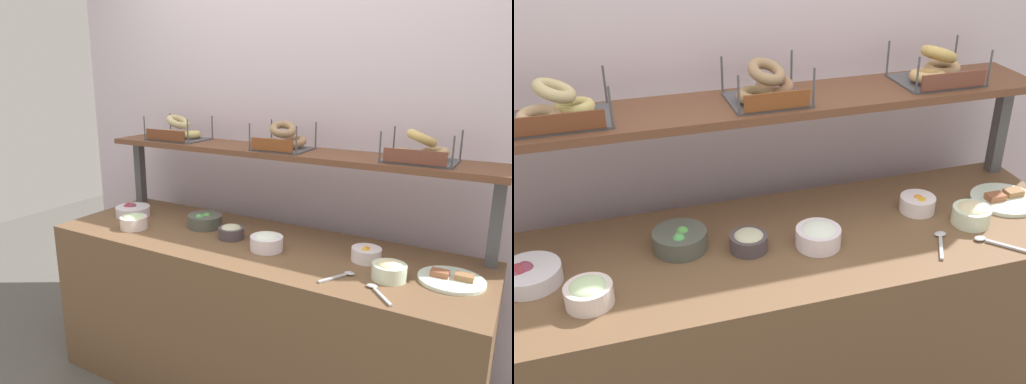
# 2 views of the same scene
# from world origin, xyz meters

# --- Properties ---
(back_wall) EXTENTS (3.38, 0.06, 2.40)m
(back_wall) POSITION_xyz_m (0.00, 0.55, 1.20)
(back_wall) COLOR silver
(back_wall) RESTS_ON ground_plane
(deli_counter) EXTENTS (2.18, 0.70, 0.85)m
(deli_counter) POSITION_xyz_m (0.00, 0.00, 0.42)
(deli_counter) COLOR brown
(deli_counter) RESTS_ON ground_plane
(shelf_riser_left) EXTENTS (0.05, 0.05, 0.40)m
(shelf_riser_left) POSITION_xyz_m (-1.03, 0.27, 1.05)
(shelf_riser_left) COLOR #4C4C51
(shelf_riser_left) RESTS_ON deli_counter
(shelf_riser_right) EXTENTS (0.05, 0.05, 0.40)m
(shelf_riser_right) POSITION_xyz_m (1.03, 0.27, 1.05)
(shelf_riser_right) COLOR #4C4C51
(shelf_riser_right) RESTS_ON deli_counter
(upper_shelf) EXTENTS (2.14, 0.32, 0.03)m
(upper_shelf) POSITION_xyz_m (0.00, 0.27, 1.26)
(upper_shelf) COLOR brown
(upper_shelf) RESTS_ON shelf_riser_left
(bowl_veggie_mix) EXTENTS (0.19, 0.19, 0.08)m
(bowl_veggie_mix) POSITION_xyz_m (-0.37, 0.07, 0.89)
(bowl_veggie_mix) COLOR #4E5249
(bowl_veggie_mix) RESTS_ON deli_counter
(bowl_scallion_spread) EXTENTS (0.15, 0.15, 0.08)m
(bowl_scallion_spread) POSITION_xyz_m (-0.68, -0.15, 0.89)
(bowl_scallion_spread) COLOR silver
(bowl_scallion_spread) RESTS_ON deli_counter
(bowl_potato_salad) EXTENTS (0.14, 0.14, 0.08)m
(bowl_potato_salad) POSITION_xyz_m (0.68, -0.09, 0.89)
(bowl_potato_salad) COLOR silver
(bowl_potato_salad) RESTS_ON deli_counter
(bowl_cream_cheese) EXTENTS (0.16, 0.16, 0.08)m
(bowl_cream_cheese) POSITION_xyz_m (0.09, -0.06, 0.89)
(bowl_cream_cheese) COLOR white
(bowl_cream_cheese) RESTS_ON deli_counter
(bowl_tuna_salad) EXTENTS (0.13, 0.13, 0.07)m
(bowl_tuna_salad) POSITION_xyz_m (-0.14, -0.01, 0.89)
(bowl_tuna_salad) COLOR #4A4046
(bowl_tuna_salad) RESTS_ON deli_counter
(bowl_beet_salad) EXTENTS (0.20, 0.20, 0.08)m
(bowl_beet_salad) POSITION_xyz_m (-0.86, 0.02, 0.88)
(bowl_beet_salad) COLOR white
(bowl_beet_salad) RESTS_ON deli_counter
(bowl_fruit_salad) EXTENTS (0.13, 0.13, 0.07)m
(bowl_fruit_salad) POSITION_xyz_m (0.54, 0.05, 0.88)
(bowl_fruit_salad) COLOR white
(bowl_fruit_salad) RESTS_ON deli_counter
(serving_plate_white) EXTENTS (0.26, 0.26, 0.04)m
(serving_plate_white) POSITION_xyz_m (0.91, 0.02, 0.86)
(serving_plate_white) COLOR white
(serving_plate_white) RESTS_ON deli_counter
(serving_spoon_near_plate) EXTENTS (0.11, 0.16, 0.01)m
(serving_spoon_near_plate) POSITION_xyz_m (0.51, -0.17, 0.86)
(serving_spoon_near_plate) COLOR #B7B7BC
(serving_spoon_near_plate) RESTS_ON deli_counter
(serving_spoon_by_edge) EXTENTS (0.13, 0.14, 0.01)m
(serving_spoon_by_edge) POSITION_xyz_m (0.68, -0.23, 0.86)
(serving_spoon_by_edge) COLOR #B7B7BC
(serving_spoon_by_edge) RESTS_ON deli_counter
(bagel_basket_plain) EXTENTS (0.33, 0.26, 0.15)m
(bagel_basket_plain) POSITION_xyz_m (-0.70, 0.27, 1.33)
(bagel_basket_plain) COLOR #4C4C51
(bagel_basket_plain) RESTS_ON upper_shelf
(bagel_basket_everything) EXTENTS (0.27, 0.25, 0.15)m
(bagel_basket_everything) POSITION_xyz_m (0.00, 0.26, 1.33)
(bagel_basket_everything) COLOR #4C4C51
(bagel_basket_everything) RESTS_ON upper_shelf
(bagel_basket_sesame) EXTENTS (0.31, 0.26, 0.15)m
(bagel_basket_sesame) POSITION_xyz_m (0.69, 0.27, 1.33)
(bagel_basket_sesame) COLOR #4C4C51
(bagel_basket_sesame) RESTS_ON upper_shelf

